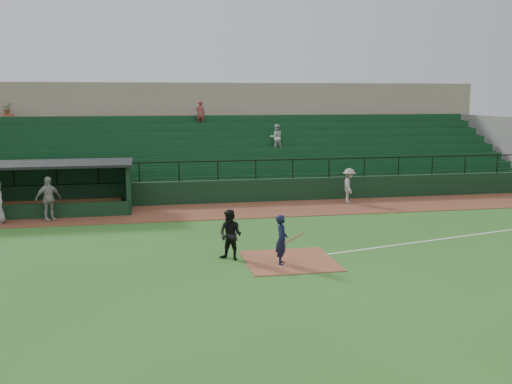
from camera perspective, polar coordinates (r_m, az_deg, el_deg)
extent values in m
plane|color=#295F1E|center=(20.81, 2.63, -6.03)|extent=(90.00, 90.00, 0.00)
cube|color=brown|center=(28.44, -1.15, -1.78)|extent=(40.00, 4.00, 0.03)
cube|color=brown|center=(19.87, 3.31, -6.74)|extent=(3.00, 3.00, 0.03)
cube|color=white|center=(24.92, 20.18, -4.00)|extent=(17.49, 4.44, 0.01)
cube|color=black|center=(30.47, -1.86, 0.09)|extent=(36.00, 0.35, 1.20)
cylinder|color=black|center=(30.25, -1.88, 3.08)|extent=(36.00, 0.06, 0.06)
cube|color=slate|center=(35.11, -3.14, 3.30)|extent=(36.00, 9.00, 3.60)
cube|color=#103D1D|center=(34.57, -3.03, 3.95)|extent=(34.56, 8.00, 4.05)
cube|color=slate|center=(41.58, 22.31, 3.98)|extent=(0.35, 9.50, 4.20)
cube|color=gray|center=(41.43, -4.39, 6.16)|extent=(38.00, 3.00, 6.40)
cube|color=slate|center=(39.42, -4.07, 6.73)|extent=(36.00, 2.00, 0.20)
cylinder|color=#A55138|center=(39.89, -23.13, 6.61)|extent=(0.70, 0.70, 0.60)
imported|color=#2D5923|center=(39.87, -23.18, 7.51)|extent=(0.59, 0.51, 0.66)
imported|color=silver|center=(35.37, 2.00, 5.37)|extent=(0.77, 0.60, 1.58)
imported|color=brown|center=(37.58, -5.49, 7.67)|extent=(0.59, 0.39, 1.63)
cube|color=black|center=(30.62, -20.25, 0.60)|extent=(8.50, 0.20, 2.30)
cube|color=black|center=(28.93, -12.33, 0.48)|extent=(0.20, 2.60, 2.30)
cube|color=black|center=(29.20, -20.79, 2.56)|extent=(8.90, 3.20, 0.12)
cube|color=olive|center=(30.37, -20.27, -1.19)|extent=(7.65, 0.40, 0.50)
cube|color=black|center=(28.18, -21.01, -1.82)|extent=(8.50, 0.12, 0.70)
imported|color=black|center=(19.28, 2.53, -4.71)|extent=(0.54, 0.69, 1.68)
cylinder|color=olive|center=(19.16, 3.84, -4.47)|extent=(0.79, 0.34, 0.35)
imported|color=black|center=(19.82, -2.51, -4.23)|extent=(1.07, 1.03, 1.73)
imported|color=gray|center=(30.42, 9.10, 0.60)|extent=(0.94, 1.30, 1.82)
imported|color=#9F9B95|center=(27.42, -19.69, -0.62)|extent=(1.24, 1.01, 1.98)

